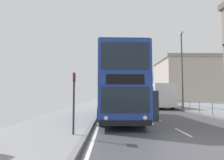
{
  "coord_description": "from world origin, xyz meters",
  "views": [
    {
      "loc": [
        -3.34,
        -6.4,
        1.71
      ],
      "look_at": [
        -3.2,
        4.89,
        2.56
      ],
      "focal_mm": 31.22,
      "sensor_mm": 36.0,
      "label": 1
    }
  ],
  "objects_px": {
    "double_decker_bus_main": "(118,86)",
    "background_bus_far_lane": "(156,95)",
    "bus_stop_sign_near": "(74,96)",
    "street_lamp_far_side": "(182,64)",
    "background_building_00": "(186,80)"
  },
  "relations": [
    {
      "from": "background_bus_far_lane",
      "to": "street_lamp_far_side",
      "type": "bearing_deg",
      "value": -63.37
    },
    {
      "from": "background_bus_far_lane",
      "to": "background_building_00",
      "type": "bearing_deg",
      "value": 59.52
    },
    {
      "from": "bus_stop_sign_near",
      "to": "background_building_00",
      "type": "xyz_separation_m",
      "value": [
        20.12,
        39.1,
        3.56
      ]
    },
    {
      "from": "double_decker_bus_main",
      "to": "background_building_00",
      "type": "height_order",
      "value": "background_building_00"
    },
    {
      "from": "background_bus_far_lane",
      "to": "background_building_00",
      "type": "height_order",
      "value": "background_building_00"
    },
    {
      "from": "double_decker_bus_main",
      "to": "background_building_00",
      "type": "bearing_deg",
      "value": 61.41
    },
    {
      "from": "double_decker_bus_main",
      "to": "bus_stop_sign_near",
      "type": "height_order",
      "value": "double_decker_bus_main"
    },
    {
      "from": "background_bus_far_lane",
      "to": "bus_stop_sign_near",
      "type": "relative_size",
      "value": 3.78
    },
    {
      "from": "background_bus_far_lane",
      "to": "background_building_00",
      "type": "relative_size",
      "value": 0.67
    },
    {
      "from": "background_bus_far_lane",
      "to": "street_lamp_far_side",
      "type": "xyz_separation_m",
      "value": [
        2.03,
        -4.04,
        3.47
      ]
    },
    {
      "from": "double_decker_bus_main",
      "to": "background_bus_far_lane",
      "type": "height_order",
      "value": "double_decker_bus_main"
    },
    {
      "from": "bus_stop_sign_near",
      "to": "double_decker_bus_main",
      "type": "bearing_deg",
      "value": 70.97
    },
    {
      "from": "background_bus_far_lane",
      "to": "street_lamp_far_side",
      "type": "height_order",
      "value": "street_lamp_far_side"
    },
    {
      "from": "double_decker_bus_main",
      "to": "background_bus_far_lane",
      "type": "distance_m",
      "value": 13.05
    },
    {
      "from": "background_bus_far_lane",
      "to": "bus_stop_sign_near",
      "type": "height_order",
      "value": "background_bus_far_lane"
    }
  ]
}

